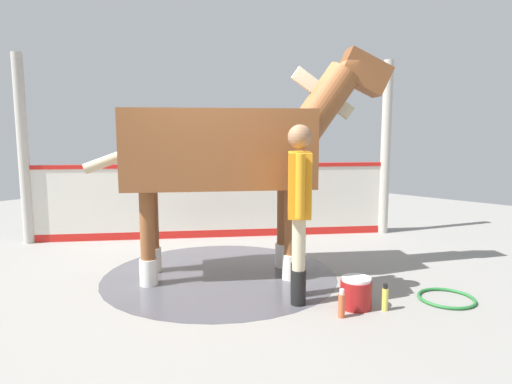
{
  "coord_description": "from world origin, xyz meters",
  "views": [
    {
      "loc": [
        -3.99,
        3.4,
        1.71
      ],
      "look_at": [
        -0.71,
        -0.07,
        1.06
      ],
      "focal_mm": 31.56,
      "sensor_mm": 36.0,
      "label": 1
    }
  ],
  "objects_px": {
    "bottle_shampoo": "(385,298)",
    "hose_coil": "(446,298)",
    "horse": "(230,151)",
    "handler": "(299,200)",
    "bottle_spray": "(342,304)",
    "wash_bucket": "(356,293)"
  },
  "relations": [
    {
      "from": "bottle_spray",
      "to": "hose_coil",
      "type": "relative_size",
      "value": 0.48
    },
    {
      "from": "hose_coil",
      "to": "bottle_shampoo",
      "type": "bearing_deg",
      "value": 64.22
    },
    {
      "from": "horse",
      "to": "wash_bucket",
      "type": "distance_m",
      "value": 2.09
    },
    {
      "from": "handler",
      "to": "hose_coil",
      "type": "height_order",
      "value": "handler"
    },
    {
      "from": "handler",
      "to": "bottle_shampoo",
      "type": "distance_m",
      "value": 1.25
    },
    {
      "from": "handler",
      "to": "bottle_spray",
      "type": "bearing_deg",
      "value": 133.92
    },
    {
      "from": "horse",
      "to": "handler",
      "type": "distance_m",
      "value": 1.17
    },
    {
      "from": "handler",
      "to": "wash_bucket",
      "type": "bearing_deg",
      "value": 163.99
    },
    {
      "from": "bottle_spray",
      "to": "handler",
      "type": "bearing_deg",
      "value": -6.51
    },
    {
      "from": "bottle_shampoo",
      "to": "hose_coil",
      "type": "relative_size",
      "value": 0.47
    },
    {
      "from": "bottle_spray",
      "to": "horse",
      "type": "bearing_deg",
      "value": -5.32
    },
    {
      "from": "wash_bucket",
      "to": "bottle_spray",
      "type": "relative_size",
      "value": 1.13
    },
    {
      "from": "wash_bucket",
      "to": "bottle_shampoo",
      "type": "height_order",
      "value": "wash_bucket"
    },
    {
      "from": "horse",
      "to": "handler",
      "type": "xyz_separation_m",
      "value": [
        -1.08,
        0.09,
        -0.45
      ]
    },
    {
      "from": "horse",
      "to": "bottle_shampoo",
      "type": "xyz_separation_m",
      "value": [
        -1.85,
        -0.27,
        -1.36
      ]
    },
    {
      "from": "handler",
      "to": "hose_coil",
      "type": "xyz_separation_m",
      "value": [
        -1.1,
        -1.04,
        -1.02
      ]
    },
    {
      "from": "handler",
      "to": "wash_bucket",
      "type": "xyz_separation_m",
      "value": [
        -0.53,
        -0.23,
        -0.88
      ]
    },
    {
      "from": "handler",
      "to": "wash_bucket",
      "type": "relative_size",
      "value": 5.8
    },
    {
      "from": "bottle_shampoo",
      "to": "bottle_spray",
      "type": "xyz_separation_m",
      "value": [
        0.21,
        0.42,
        0.0
      ]
    },
    {
      "from": "handler",
      "to": "bottle_shampoo",
      "type": "height_order",
      "value": "handler"
    },
    {
      "from": "bottle_spray",
      "to": "wash_bucket",
      "type": "bearing_deg",
      "value": -84.87
    },
    {
      "from": "horse",
      "to": "handler",
      "type": "relative_size",
      "value": 1.61
    }
  ]
}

